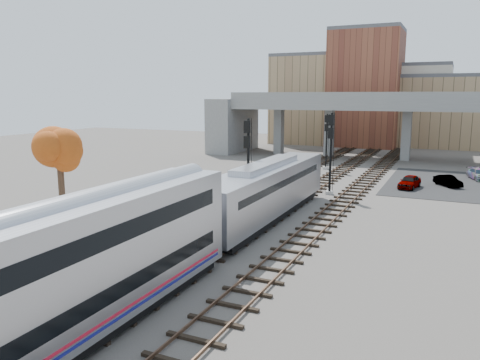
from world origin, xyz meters
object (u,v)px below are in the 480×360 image
Objects in this scene: car_a at (410,182)px; car_b at (448,181)px; signal_mast_near at (248,166)px; locomotive at (266,190)px; car_c at (479,174)px; signal_mast_mid at (330,154)px; tree at (59,153)px; signal_mast_far at (326,142)px.

car_b is (3.43, 2.57, -0.09)m from car_a.
locomotive is at bearing -34.05° from signal_mast_near.
signal_mast_near is at bearing -164.79° from car_b.
locomotive is 4.82× the size of car_c.
car_a reaches higher than car_c.
car_b is at bearing 58.60° from locomotive.
car_c is (17.02, 23.77, -3.09)m from signal_mast_near.
signal_mast_near reaches higher than locomotive.
car_b is 0.85× the size of car_c.
car_c reaches higher than car_b.
signal_mast_mid is 1.90× the size of car_c.
car_b is (24.58, 26.70, -4.53)m from tree.
signal_mast_far is (0.00, 23.95, -0.36)m from signal_mast_near.
signal_mast_mid reaches higher than car_b.
signal_mast_mid is 23.27m from tree.
signal_mast_mid is 1.99× the size of car_a.
signal_mast_far is (-4.10, 14.49, -0.46)m from signal_mast_mid.
car_a is 10.43m from car_c.
car_b is at bearing 41.12° from signal_mast_mid.
car_b is at bearing -22.55° from signal_mast_far.
car_a is at bearing -38.38° from signal_mast_far.
locomotive reaches higher than car_b.
signal_mast_far reaches higher than car_c.
car_c is (14.92, 25.19, -1.66)m from locomotive.
signal_mast_near is 10.31m from signal_mast_mid.
signal_mast_far is 2.04× the size of car_b.
tree is at bearing -120.49° from car_a.
signal_mast_far is 34.23m from tree.
car_b is at bearing 47.37° from tree.
signal_mast_far is at bearing 72.03° from tree.
locomotive is 25.47m from signal_mast_far.
car_b is (14.03, -5.82, -2.76)m from signal_mast_far.
signal_mast_far is at bearing 90.00° from signal_mast_near.
car_a is (10.60, -8.39, -2.67)m from signal_mast_far.
locomotive reaches higher than car_c.
signal_mast_mid reaches higher than signal_mast_far.
signal_mast_mid is 1.10× the size of signal_mast_far.
signal_mast_mid reaches higher than locomotive.
tree is 1.83× the size of car_a.
locomotive is 2.59× the size of signal_mast_near.
locomotive is 2.79× the size of signal_mast_far.
signal_mast_near is at bearing 39.10° from tree.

